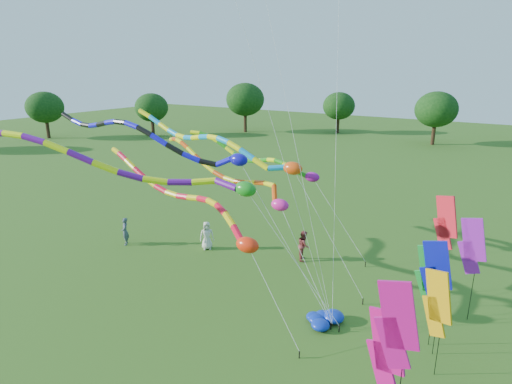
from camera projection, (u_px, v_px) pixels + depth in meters
The scene contains 19 objects.
ground at pixel (224, 364), 15.39m from camera, with size 160.00×160.00×0.00m, color #2A5717.
tree_ring at pixel (115, 252), 11.64m from camera, with size 116.74×119.38×9.41m.
tube_kite_red at pixel (191, 203), 19.91m from camera, with size 13.93×4.08×6.36m.
tube_kite_orange at pixel (232, 175), 21.78m from camera, with size 12.74×4.73×6.78m.
tube_kite_purple at pixel (116, 164), 16.98m from camera, with size 16.12×6.11×8.48m.
tube_kite_blue at pixel (160, 141), 18.51m from camera, with size 14.06×1.80×8.63m.
tube_kite_cyan at pixel (226, 147), 21.77m from camera, with size 14.50×1.76×8.31m.
tube_kite_green at pixel (265, 161), 25.02m from camera, with size 12.05×1.50×6.80m.
banner_pole_magenta_b at pixel (396, 326), 10.51m from camera, with size 1.16×0.12×5.44m.
banner_pole_violet at pixel (472, 246), 17.31m from camera, with size 1.16×0.20×4.55m.
banner_pole_green at pixel (430, 275), 15.76m from camera, with size 1.16×0.18×4.15m.
banner_pole_red at pixel (445, 223), 18.17m from camera, with size 1.11×0.50×5.15m.
banner_pole_magenta_a at pixel (385, 350), 11.43m from camera, with size 1.15×0.31×4.27m.
banner_pole_blue_a at pixel (436, 273), 15.12m from camera, with size 1.16×0.11×4.54m.
banner_pole_orange at pixel (437, 304), 14.31m from camera, with size 1.10×0.53×3.91m.
blue_nylon_heap at pixel (318, 318), 17.75m from camera, with size 1.49×1.60×0.51m.
person_a at pixel (207, 235), 24.86m from camera, with size 0.82×0.53×1.67m, color silver.
person_b at pixel (125, 231), 25.48m from camera, with size 0.61×0.40×1.67m, color #3E4957.
person_c at pixel (304, 245), 23.46m from camera, with size 0.82×0.64×1.69m, color maroon.
Camera 1 is at (7.94, -10.36, 10.32)m, focal length 30.00 mm.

